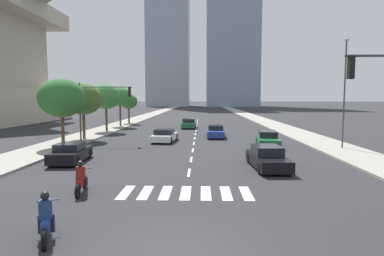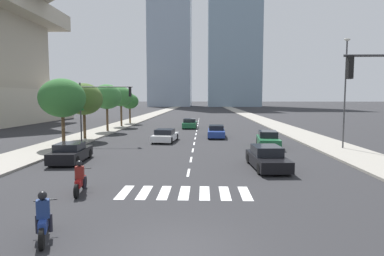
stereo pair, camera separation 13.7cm
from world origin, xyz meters
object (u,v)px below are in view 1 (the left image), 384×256
Objects in this scene: sedan_green_5 at (189,124)px; street_tree_nearest at (62,98)px; sedan_blue_2 at (216,132)px; street_tree_second at (83,99)px; sedan_black_4 at (71,153)px; motorcycle_trailing at (46,220)px; sedan_black_1 at (267,158)px; traffic_signal_far at (100,101)px; street_tree_third at (106,97)px; street_tree_fifth at (129,101)px; motorcycle_lead at (81,180)px; sedan_white_0 at (165,136)px; sedan_green_3 at (268,140)px; street_tree_fourth at (120,97)px; street_lamp_east at (345,86)px.

sedan_green_5 is 21.37m from street_tree_nearest.
street_tree_second reaches higher than sedan_blue_2.
motorcycle_trailing is at bearing -165.11° from sedan_black_4.
street_tree_second is (-15.86, 13.02, 3.50)m from sedan_black_1.
traffic_signal_far is 10.20m from street_tree_third.
sedan_black_4 is (-12.61, 1.48, -0.01)m from sedan_black_1.
street_tree_fifth is at bearing 55.45° from sedan_green_5.
motorcycle_lead is at bearing -158.66° from sedan_black_4.
sedan_black_1 is 15.89m from sedan_blue_2.
motorcycle_trailing is at bearing -77.07° from traffic_signal_far.
street_tree_third is (-3.25, 19.46, 3.78)m from sedan_black_4.
sedan_blue_2 is 15.91m from street_tree_nearest.
motorcycle_lead is 0.48× the size of sedan_white_0.
sedan_black_4 is (-5.06, -10.42, 0.03)m from sedan_white_0.
street_tree_second reaches higher than sedan_black_4.
street_tree_nearest is at bearing 121.27° from sedan_white_0.
motorcycle_lead reaches higher than sedan_green_3.
sedan_white_0 is at bearing -47.41° from street_tree_third.
street_tree_nearest reaches higher than sedan_black_4.
street_tree_fourth is at bearing 3.17° from sedan_black_4.
sedan_green_3 is (11.07, 14.26, 0.04)m from motorcycle_lead.
sedan_white_0 is 9.90m from street_tree_nearest.
motorcycle_trailing is 12.41m from sedan_black_4.
street_tree_fourth reaches higher than sedan_white_0.
street_tree_nearest is at bearing 17.60° from motorcycle_lead.
street_lamp_east is (7.58, 7.35, 4.56)m from sedan_black_1.
traffic_signal_far is at bearing -65.29° from sedan_blue_2.
street_tree_second reaches higher than street_tree_fifth.
sedan_green_3 is at bearing 166.70° from street_lamp_east.
street_lamp_east is (15.12, -4.56, 4.60)m from sedan_white_0.
street_lamp_east reaches higher than sedan_black_1.
motorcycle_lead is at bearing -76.12° from street_tree_third.
street_tree_second is at bearing -90.00° from street_tree_fourth.
motorcycle_trailing is 0.43× the size of sedan_black_1.
street_tree_second is 20.67m from street_tree_fifth.
street_tree_second is at bearing 166.40° from street_lamp_east.
street_tree_third is 1.22× the size of street_tree_fifth.
sedan_white_0 is 0.78× the size of street_tree_fourth.
street_tree_fifth is at bearing 95.89° from traffic_signal_far.
street_tree_second is 7.93m from street_tree_third.
street_tree_fifth is (-13.42, 17.98, 3.08)m from sedan_blue_2.
traffic_signal_far is (-11.08, -4.68, 3.39)m from sedan_blue_2.
street_tree_fourth is at bearing 90.00° from street_tree_second.
street_tree_second is (-6.55, 18.56, 3.53)m from motorcycle_lead.
street_tree_third reaches higher than motorcycle_trailing.
street_tree_fourth is 1.20× the size of street_tree_fifth.
street_lamp_east reaches higher than street_tree_fourth.
sedan_black_4 reaches higher than sedan_blue_2.
street_tree_fifth is (-3.25, 32.20, 3.07)m from sedan_black_4.
sedan_green_5 reaches higher than sedan_black_4.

